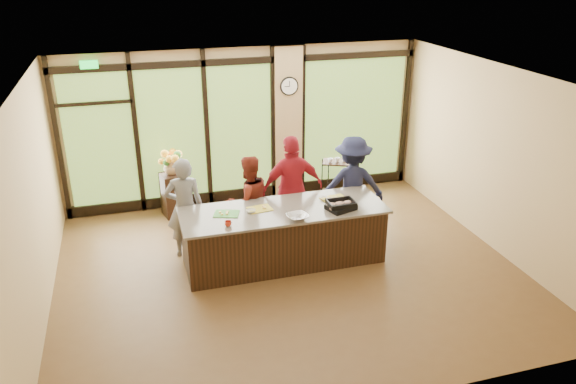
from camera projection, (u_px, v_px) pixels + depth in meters
floor at (289, 270)px, 8.79m from camera, size 7.00×7.00×0.00m
ceiling at (289, 79)px, 7.62m from camera, size 7.00×7.00×0.00m
back_wall at (245, 126)px, 10.85m from camera, size 7.00×0.00×7.00m
left_wall at (31, 210)px, 7.29m from camera, size 0.00×6.00×6.00m
right_wall at (495, 159)px, 9.11m from camera, size 0.00×6.00×6.00m
window_wall at (254, 131)px, 10.89m from camera, size 6.90×0.12×3.00m
island_base at (284, 237)px, 8.88m from camera, size 3.10×1.00×0.88m
countertop at (284, 210)px, 8.70m from camera, size 3.20×1.10×0.04m
wall_clock at (289, 86)px, 10.66m from camera, size 0.36×0.04×0.36m
cook_left at (185, 208)px, 8.95m from camera, size 0.63×0.43×1.67m
cook_midleft at (249, 201)px, 9.29m from camera, size 0.89×0.77×1.58m
cook_midright at (292, 188)px, 9.45m from camera, size 1.10×0.51×1.84m
cook_right at (352, 185)px, 9.74m from camera, size 1.25×0.90×1.74m
roasting_pan at (341, 207)px, 8.67m from camera, size 0.49×0.43×0.07m
mixing_bowl at (297, 217)px, 8.34m from camera, size 0.36×0.36×0.08m
cutting_board_left at (227, 214)px, 8.53m from camera, size 0.45×0.39×0.01m
cutting_board_center at (260, 209)px, 8.69m from camera, size 0.39×0.32×0.01m
cutting_board_right at (334, 199)px, 9.04m from camera, size 0.44×0.36×0.01m
prep_bowl_near at (251, 211)px, 8.57m from camera, size 0.16×0.16×0.05m
prep_bowl_mid at (299, 214)px, 8.49m from camera, size 0.16×0.16×0.04m
prep_bowl_far at (325, 199)px, 9.02m from camera, size 0.15×0.15×0.03m
red_ramekin at (228, 224)px, 8.14m from camera, size 0.11×0.11×0.08m
flower_stand at (174, 195)px, 10.51m from camera, size 0.49×0.49×0.82m
flower_vase at (171, 166)px, 10.29m from camera, size 0.38×0.38×0.30m
bar_cart at (340, 175)px, 11.03m from camera, size 0.78×0.62×0.93m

